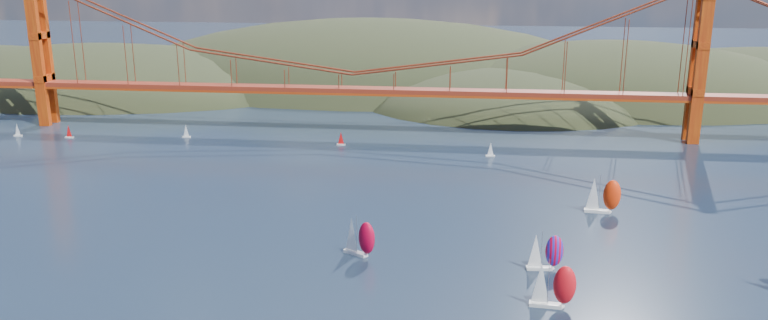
{
  "coord_description": "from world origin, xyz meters",
  "views": [
    {
      "loc": [
        42.57,
        -87.02,
        64.97
      ],
      "look_at": [
        21.7,
        90.0,
        15.0
      ],
      "focal_mm": 35.0,
      "sensor_mm": 36.0,
      "label": 1
    }
  ],
  "objects_px": {
    "racer_0": "(359,237)",
    "racer_1": "(552,285)",
    "racer_3": "(602,195)",
    "racer_rwb": "(544,251)"
  },
  "relations": [
    {
      "from": "racer_1",
      "to": "racer_3",
      "type": "height_order",
      "value": "racer_3"
    },
    {
      "from": "racer_3",
      "to": "racer_rwb",
      "type": "height_order",
      "value": "racer_3"
    },
    {
      "from": "racer_0",
      "to": "racer_1",
      "type": "bearing_deg",
      "value": 2.4
    },
    {
      "from": "racer_0",
      "to": "racer_1",
      "type": "height_order",
      "value": "racer_1"
    },
    {
      "from": "racer_0",
      "to": "racer_rwb",
      "type": "height_order",
      "value": "racer_0"
    },
    {
      "from": "racer_3",
      "to": "racer_0",
      "type": "bearing_deg",
      "value": -143.21
    },
    {
      "from": "racer_1",
      "to": "racer_rwb",
      "type": "bearing_deg",
      "value": 95.33
    },
    {
      "from": "racer_3",
      "to": "racer_1",
      "type": "bearing_deg",
      "value": -102.36
    },
    {
      "from": "racer_rwb",
      "to": "racer_1",
      "type": "bearing_deg",
      "value": -94.79
    },
    {
      "from": "racer_0",
      "to": "racer_3",
      "type": "height_order",
      "value": "racer_3"
    }
  ]
}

